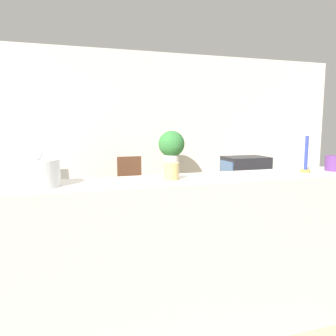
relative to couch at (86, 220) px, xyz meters
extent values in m
plane|color=tan|center=(0.60, -1.61, -0.29)|extent=(14.00, 14.00, 0.00)
cube|color=silver|center=(0.60, 1.82, 1.06)|extent=(9.00, 0.06, 2.70)
cube|color=#605B51|center=(0.04, 0.00, -0.07)|extent=(0.83, 1.73, 0.45)
cube|color=#605B51|center=(-0.27, 0.00, 0.34)|extent=(0.20, 1.73, 0.36)
cube|color=#605B51|center=(0.04, -0.78, 0.01)|extent=(0.83, 0.16, 0.59)
cube|color=#605B51|center=(0.04, 0.78, 0.01)|extent=(0.83, 0.16, 0.59)
cube|color=brown|center=(2.17, -0.01, -0.02)|extent=(0.95, 0.45, 0.54)
cube|color=#232328|center=(2.17, -0.01, 0.48)|extent=(0.58, 0.42, 0.45)
cube|color=#4C6B93|center=(1.88, -0.01, 0.48)|extent=(0.02, 0.35, 0.35)
cube|color=brown|center=(0.79, 1.06, 0.15)|extent=(0.44, 0.44, 0.04)
cube|color=brown|center=(0.79, 1.26, 0.40)|extent=(0.40, 0.04, 0.46)
cylinder|color=brown|center=(0.60, 0.87, -0.08)|extent=(0.04, 0.04, 0.42)
cylinder|color=brown|center=(0.98, 0.87, -0.08)|extent=(0.04, 0.04, 0.42)
cylinder|color=brown|center=(0.60, 1.25, -0.08)|extent=(0.04, 0.04, 0.42)
cylinder|color=brown|center=(0.98, 1.25, -0.08)|extent=(0.04, 0.04, 0.42)
cylinder|color=brown|center=(1.51, 1.26, 0.09)|extent=(0.18, 0.18, 0.76)
cylinder|color=white|center=(1.51, 1.26, 0.55)|extent=(0.25, 0.25, 0.15)
sphere|color=#38843D|center=(1.51, 1.26, 0.82)|extent=(0.44, 0.44, 0.44)
cube|color=beige|center=(0.60, -2.03, 0.26)|extent=(2.86, 0.44, 1.09)
cylinder|color=silver|center=(-0.36, -2.03, 0.88)|extent=(0.23, 0.23, 0.15)
sphere|color=silver|center=(-0.36, -2.03, 0.98)|extent=(0.05, 0.05, 0.05)
cylinder|color=tan|center=(0.42, -2.03, 0.86)|extent=(0.10, 0.10, 0.11)
cylinder|color=#B7933D|center=(1.45, -2.03, 0.81)|extent=(0.07, 0.07, 0.02)
cylinder|color=#2D3D9E|center=(1.45, -2.03, 0.94)|extent=(0.02, 0.02, 0.24)
cylinder|color=#66337F|center=(1.71, -2.03, 0.86)|extent=(0.13, 0.13, 0.11)
camera|label=1|loc=(-0.22, -3.97, 1.15)|focal=35.00mm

